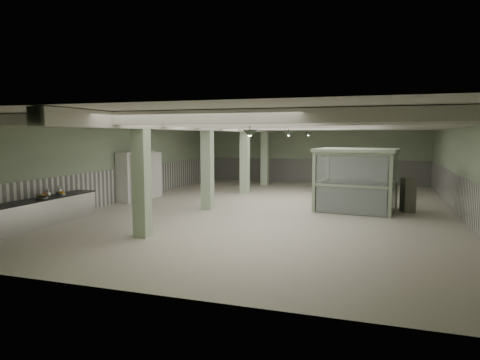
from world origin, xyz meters
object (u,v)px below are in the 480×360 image
(filing_cabinet, at_px, (408,195))
(guard_booth, at_px, (357,168))
(prep_counter, at_px, (43,211))
(walkin_cooler, at_px, (137,175))

(filing_cabinet, bearing_deg, guard_booth, 171.07)
(guard_booth, height_order, filing_cabinet, guard_booth)
(prep_counter, distance_m, guard_booth, 11.65)
(walkin_cooler, xyz_separation_m, guard_booth, (9.85, 0.22, 0.55))
(prep_counter, xyz_separation_m, walkin_cooler, (-0.08, 6.00, 0.68))
(guard_booth, bearing_deg, walkin_cooler, -172.23)
(prep_counter, bearing_deg, walkin_cooler, 90.80)
(guard_booth, bearing_deg, filing_cabinet, 13.56)
(walkin_cooler, height_order, filing_cabinet, walkin_cooler)
(walkin_cooler, height_order, guard_booth, guard_booth)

